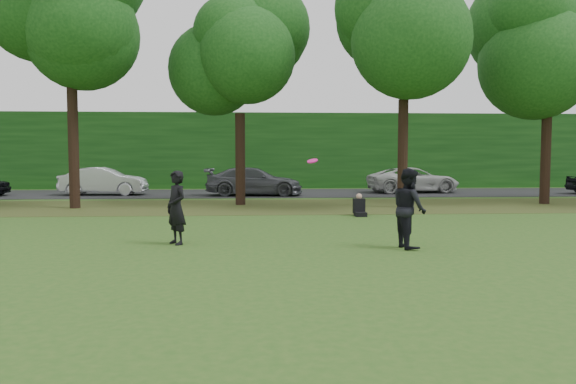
# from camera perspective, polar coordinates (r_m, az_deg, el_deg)

# --- Properties ---
(ground) EXTENTS (120.00, 120.00, 0.00)m
(ground) POSITION_cam_1_polar(r_m,az_deg,el_deg) (11.98, 8.37, -7.36)
(ground) COLOR #2B541A
(ground) RESTS_ON ground
(leaf_litter) EXTENTS (60.00, 7.00, 0.01)m
(leaf_litter) POSITION_cam_1_polar(r_m,az_deg,el_deg) (24.72, 2.08, -1.45)
(leaf_litter) COLOR #4E431C
(leaf_litter) RESTS_ON ground
(street) EXTENTS (70.00, 7.00, 0.02)m
(street) POSITION_cam_1_polar(r_m,az_deg,el_deg) (32.66, 0.68, -0.11)
(street) COLOR black
(street) RESTS_ON ground
(far_hedge) EXTENTS (70.00, 3.00, 5.00)m
(far_hedge) POSITION_cam_1_polar(r_m,az_deg,el_deg) (38.56, 0.01, 4.22)
(far_hedge) COLOR #124213
(far_hedge) RESTS_ON ground
(player_left) EXTENTS (0.78, 0.83, 1.90)m
(player_left) POSITION_cam_1_polar(r_m,az_deg,el_deg) (14.66, -11.28, -1.57)
(player_left) COLOR black
(player_left) RESTS_ON ground
(player_right) EXTENTS (0.87, 1.05, 1.98)m
(player_right) POSITION_cam_1_polar(r_m,az_deg,el_deg) (14.16, 12.21, -1.61)
(player_right) COLOR black
(player_right) RESTS_ON ground
(parked_cars) EXTENTS (39.75, 4.44, 1.53)m
(parked_cars) POSITION_cam_1_polar(r_m,az_deg,el_deg) (31.59, -0.06, 1.12)
(parked_cars) COLOR black
(parked_cars) RESTS_ON street
(frisbee) EXTENTS (0.27, 0.28, 0.16)m
(frisbee) POSITION_cam_1_polar(r_m,az_deg,el_deg) (14.13, 2.50, 3.18)
(frisbee) COLOR #DF1282
(frisbee) RESTS_ON ground
(seated_person) EXTENTS (0.43, 0.74, 0.83)m
(seated_person) POSITION_cam_1_polar(r_m,az_deg,el_deg) (21.17, 7.27, -1.56)
(seated_person) COLOR black
(seated_person) RESTS_ON ground
(tree_line) EXTENTS (55.30, 7.90, 12.31)m
(tree_line) POSITION_cam_1_polar(r_m,az_deg,el_deg) (25.12, 1.34, 16.63)
(tree_line) COLOR black
(tree_line) RESTS_ON ground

